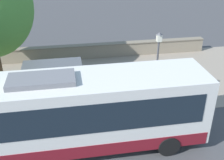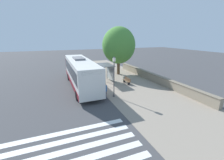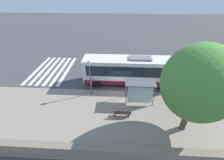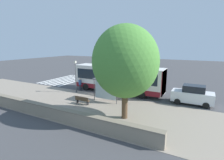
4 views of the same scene
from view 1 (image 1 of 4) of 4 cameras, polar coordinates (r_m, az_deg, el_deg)
name	(u,v)px [view 1 (image 1 of 4)]	position (r m, az deg, el deg)	size (l,w,h in m)	color
ground_plane	(97,120)	(15.24, -3.14, -8.11)	(120.00, 120.00, 0.00)	#424244
sidewalk_plaza	(88,81)	(19.06, -4.80, -0.25)	(9.00, 44.00, 0.02)	gray
stone_wall	(83,51)	(22.50, -5.86, 5.79)	(0.60, 20.00, 1.12)	gray
bus	(67,113)	(12.51, -9.10, -6.55)	(2.77, 12.36, 3.76)	silver
bus_shelter	(53,71)	(15.81, -11.92, 1.79)	(1.73, 3.20, 2.61)	#515459
pedestrian	(164,100)	(15.19, 10.61, -4.09)	(0.34, 0.23, 1.74)	#2D3347
bench	(84,77)	(18.64, -5.66, 0.66)	(0.40, 1.73, 0.88)	brown
street_lamp_near	(157,65)	(15.28, 9.12, 3.07)	(0.28, 0.28, 4.45)	#4C4C51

